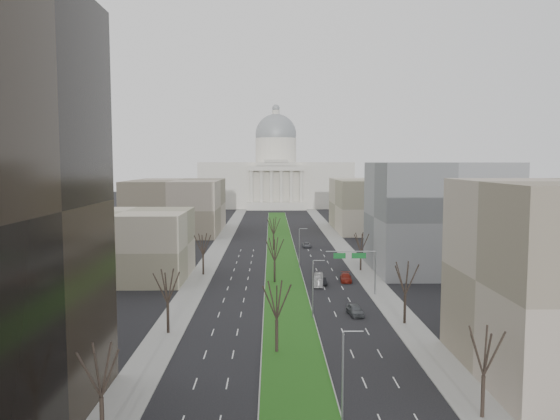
{
  "coord_description": "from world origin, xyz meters",
  "views": [
    {
      "loc": [
        -2.69,
        -27.15,
        24.09
      ],
      "look_at": [
        -0.51,
        104.62,
        12.48
      ],
      "focal_mm": 35.0,
      "sensor_mm": 36.0,
      "label": 1
    }
  ],
  "objects": [
    {
      "name": "ground",
      "position": [
        0.0,
        120.0,
        0.0
      ],
      "size": [
        600.0,
        600.0,
        0.0
      ],
      "primitive_type": "plane",
      "color": "black",
      "rests_on": "ground"
    },
    {
      "name": "median",
      "position": [
        0.0,
        118.99,
        0.1
      ],
      "size": [
        8.0,
        222.03,
        0.2
      ],
      "color": "#999993",
      "rests_on": "ground"
    },
    {
      "name": "sidewalk_left",
      "position": [
        -17.5,
        95.0,
        0.07
      ],
      "size": [
        5.0,
        330.0,
        0.15
      ],
      "primitive_type": "cube",
      "color": "gray",
      "rests_on": "ground"
    },
    {
      "name": "sidewalk_right",
      "position": [
        17.5,
        95.0,
        0.07
      ],
      "size": [
        5.0,
        330.0,
        0.15
      ],
      "primitive_type": "cube",
      "color": "gray",
      "rests_on": "ground"
    },
    {
      "name": "capitol",
      "position": [
        0.0,
        269.59,
        16.31
      ],
      "size": [
        80.0,
        46.0,
        55.0
      ],
      "color": "beige",
      "rests_on": "ground"
    },
    {
      "name": "building_beige_left",
      "position": [
        -33.0,
        85.0,
        7.0
      ],
      "size": [
        26.0,
        22.0,
        14.0
      ],
      "primitive_type": "cube",
      "color": "#9C9579",
      "rests_on": "ground"
    },
    {
      "name": "building_grey_right",
      "position": [
        34.0,
        92.0,
        12.0
      ],
      "size": [
        28.0,
        26.0,
        24.0
      ],
      "primitive_type": "cube",
      "color": "slate",
      "rests_on": "ground"
    },
    {
      "name": "building_far_left",
      "position": [
        -35.0,
        160.0,
        9.0
      ],
      "size": [
        30.0,
        40.0,
        18.0
      ],
      "primitive_type": "cube",
      "color": "gray",
      "rests_on": "ground"
    },
    {
      "name": "building_far_right",
      "position": [
        35.0,
        165.0,
        9.0
      ],
      "size": [
        30.0,
        40.0,
        18.0
      ],
      "primitive_type": "cube",
      "color": "#9C9579",
      "rests_on": "ground"
    },
    {
      "name": "tree_left_near",
      "position": [
        -17.2,
        18.0,
        6.61
      ],
      "size": [
        5.1,
        5.1,
        9.18
      ],
      "color": "black",
      "rests_on": "ground"
    },
    {
      "name": "tree_left_mid",
      "position": [
        -17.2,
        48.0,
        7.0
      ],
      "size": [
        5.4,
        5.4,
        9.72
      ],
      "color": "black",
      "rests_on": "ground"
    },
    {
      "name": "tree_left_far",
      "position": [
        -17.2,
        88.0,
        6.84
      ],
      "size": [
        5.28,
        5.28,
        9.5
      ],
      "color": "black",
      "rests_on": "ground"
    },
    {
      "name": "tree_right_near",
      "position": [
        17.2,
        22.0,
        6.69
      ],
      "size": [
        5.16,
        5.16,
        9.29
      ],
      "color": "black",
      "rests_on": "ground"
    },
    {
      "name": "tree_right_mid",
      "position": [
        17.2,
        52.0,
        7.16
      ],
      "size": [
        5.52,
        5.52,
        9.94
      ],
      "color": "black",
      "rests_on": "ground"
    },
    {
      "name": "tree_right_far",
      "position": [
        17.2,
        92.0,
        6.53
      ],
      "size": [
        5.04,
        5.04,
        9.07
      ],
      "color": "black",
      "rests_on": "ground"
    },
    {
      "name": "tree_median_a",
      "position": [
        -2.0,
        40.0,
        7.0
      ],
      "size": [
        5.4,
        5.4,
        9.72
      ],
      "color": "black",
      "rests_on": "ground"
    },
    {
      "name": "tree_median_b",
      "position": [
        -2.0,
        80.0,
        7.0
      ],
      "size": [
        5.4,
        5.4,
        9.72
      ],
      "color": "black",
      "rests_on": "ground"
    },
    {
      "name": "tree_median_c",
      "position": [
        -2.0,
        120.0,
        7.0
      ],
      "size": [
        5.4,
        5.4,
        9.72
      ],
      "color": "black",
      "rests_on": "ground"
    },
    {
      "name": "streetlamp_median_a",
      "position": [
        3.76,
        20.0,
        4.81
      ],
      "size": [
        1.9,
        0.2,
        9.16
      ],
      "color": "gray",
      "rests_on": "ground"
    },
    {
      "name": "streetlamp_median_b",
      "position": [
        3.76,
        55.0,
        4.81
      ],
      "size": [
        1.9,
        0.2,
        9.16
      ],
      "color": "gray",
      "rests_on": "ground"
    },
    {
      "name": "streetlamp_median_c",
      "position": [
        3.76,
        95.0,
        4.81
      ],
      "size": [
        1.9,
        0.2,
        9.16
      ],
      "color": "gray",
      "rests_on": "ground"
    },
    {
      "name": "mast_arm_signs",
      "position": [
        13.49,
        70.03,
        6.11
      ],
      "size": [
        9.12,
        0.24,
        8.09
      ],
      "color": "gray",
      "rests_on": "ground"
    },
    {
      "name": "car_grey_near",
      "position": [
        10.54,
        56.86,
        0.85
      ],
      "size": [
        2.56,
        5.16,
        1.69
      ],
      "primitive_type": "imported",
      "rotation": [
        0.0,
        0.0,
        0.12
      ],
      "color": "#474A4E",
      "rests_on": "ground"
    },
    {
      "name": "car_black",
      "position": [
        7.41,
        78.65,
        0.67
      ],
      "size": [
        1.64,
        4.16,
        1.35
      ],
      "primitive_type": "imported",
      "rotation": [
        0.0,
        0.0,
        0.05
      ],
      "color": "black",
      "rests_on": "ground"
    },
    {
      "name": "car_red",
      "position": [
        12.43,
        81.2,
        0.79
      ],
      "size": [
        2.66,
        5.59,
        1.57
      ],
      "primitive_type": "imported",
      "rotation": [
        0.0,
        0.0,
        -0.09
      ],
      "color": "maroon",
      "rests_on": "ground"
    },
    {
      "name": "car_grey_far",
      "position": [
        7.42,
        125.84,
        0.67
      ],
      "size": [
        2.31,
        4.85,
        1.34
      ],
      "primitive_type": "imported",
      "rotation": [
        0.0,
        0.0,
        0.02
      ],
      "color": "#52535A",
      "rests_on": "ground"
    },
    {
      "name": "box_van",
      "position": [
        6.63,
        78.11,
        1.02
      ],
      "size": [
        2.43,
        7.49,
        2.05
      ],
      "primitive_type": "imported",
      "rotation": [
        0.0,
        0.0,
        -0.1
      ],
      "color": "silver",
      "rests_on": "ground"
    }
  ]
}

